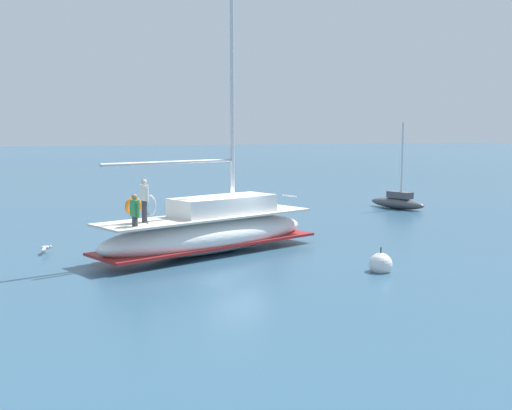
{
  "coord_description": "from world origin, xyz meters",
  "views": [
    {
      "loc": [
        22.97,
        -8.74,
        4.7
      ],
      "look_at": [
        0.23,
        0.98,
        1.8
      ],
      "focal_mm": 43.58,
      "sensor_mm": 36.0,
      "label": 1
    }
  ],
  "objects_px": {
    "seagull": "(46,247)",
    "mooring_buoy": "(381,265)",
    "moored_cutter_left": "(398,201)",
    "main_sailboat": "(210,230)"
  },
  "relations": [
    {
      "from": "moored_cutter_left",
      "to": "seagull",
      "type": "bearing_deg",
      "value": -72.94
    },
    {
      "from": "seagull",
      "to": "mooring_buoy",
      "type": "xyz_separation_m",
      "value": [
        7.79,
        10.18,
        -0.0
      ]
    },
    {
      "from": "seagull",
      "to": "mooring_buoy",
      "type": "relative_size",
      "value": 0.97
    },
    {
      "from": "moored_cutter_left",
      "to": "main_sailboat",
      "type": "bearing_deg",
      "value": -59.81
    },
    {
      "from": "main_sailboat",
      "to": "moored_cutter_left",
      "type": "bearing_deg",
      "value": 120.19
    },
    {
      "from": "main_sailboat",
      "to": "mooring_buoy",
      "type": "distance_m",
      "value": 6.9
    },
    {
      "from": "mooring_buoy",
      "to": "seagull",
      "type": "bearing_deg",
      "value": -127.41
    },
    {
      "from": "main_sailboat",
      "to": "moored_cutter_left",
      "type": "relative_size",
      "value": 2.61
    },
    {
      "from": "mooring_buoy",
      "to": "main_sailboat",
      "type": "bearing_deg",
      "value": -142.07
    },
    {
      "from": "moored_cutter_left",
      "to": "seagull",
      "type": "distance_m",
      "value": 22.21
    }
  ]
}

